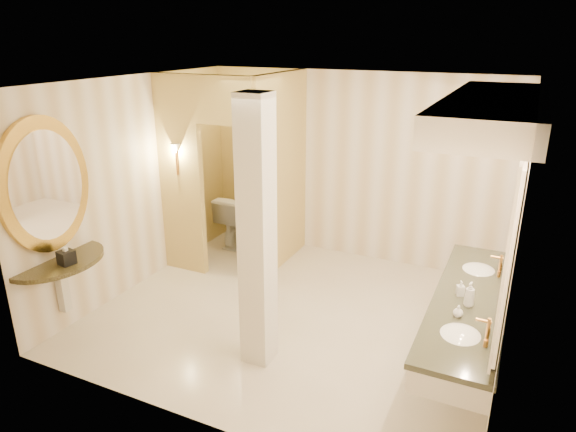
% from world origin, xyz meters
% --- Properties ---
extents(floor, '(4.50, 4.50, 0.00)m').
position_xyz_m(floor, '(0.00, 0.00, 0.00)').
color(floor, beige).
rests_on(floor, ground).
extents(ceiling, '(4.50, 4.50, 0.00)m').
position_xyz_m(ceiling, '(0.00, 0.00, 2.70)').
color(ceiling, white).
rests_on(ceiling, wall_back).
extents(wall_back, '(4.50, 0.02, 2.70)m').
position_xyz_m(wall_back, '(0.00, 2.00, 1.35)').
color(wall_back, white).
rests_on(wall_back, floor).
extents(wall_front, '(4.50, 0.02, 2.70)m').
position_xyz_m(wall_front, '(0.00, -2.00, 1.35)').
color(wall_front, white).
rests_on(wall_front, floor).
extents(wall_left, '(0.02, 4.00, 2.70)m').
position_xyz_m(wall_left, '(-2.25, 0.00, 1.35)').
color(wall_left, white).
rests_on(wall_left, floor).
extents(wall_right, '(0.02, 4.00, 2.70)m').
position_xyz_m(wall_right, '(2.25, 0.00, 1.35)').
color(wall_right, white).
rests_on(wall_right, floor).
extents(toilet_closet, '(1.50, 1.55, 2.70)m').
position_xyz_m(toilet_closet, '(-1.13, 0.96, 1.39)').
color(toilet_closet, '#EACF7A').
rests_on(toilet_closet, floor).
extents(wall_sconce, '(0.14, 0.14, 0.42)m').
position_xyz_m(wall_sconce, '(-1.93, 0.43, 1.73)').
color(wall_sconce, '#C4833E').
rests_on(wall_sconce, toilet_closet).
extents(vanity, '(0.75, 2.67, 2.09)m').
position_xyz_m(vanity, '(1.98, -0.40, 1.63)').
color(vanity, silver).
rests_on(vanity, floor).
extents(console_shelf, '(1.11, 1.11, 2.00)m').
position_xyz_m(console_shelf, '(-2.21, -1.40, 1.35)').
color(console_shelf, black).
rests_on(console_shelf, floor).
extents(pillar, '(0.29, 0.29, 2.70)m').
position_xyz_m(pillar, '(0.02, -0.94, 1.35)').
color(pillar, silver).
rests_on(pillar, floor).
extents(tissue_box, '(0.17, 0.17, 0.15)m').
position_xyz_m(tissue_box, '(-2.00, -1.45, 0.95)').
color(tissue_box, black).
rests_on(tissue_box, console_shelf).
extents(toilet, '(0.48, 0.81, 0.81)m').
position_xyz_m(toilet, '(-1.73, 1.62, 0.41)').
color(toilet, white).
rests_on(toilet, floor).
extents(soap_bottle_a, '(0.09, 0.09, 0.15)m').
position_xyz_m(soap_bottle_a, '(1.85, -0.39, 0.95)').
color(soap_bottle_a, beige).
rests_on(soap_bottle_a, vanity).
extents(soap_bottle_b, '(0.09, 0.09, 0.11)m').
position_xyz_m(soap_bottle_b, '(1.89, -0.80, 0.93)').
color(soap_bottle_b, silver).
rests_on(soap_bottle_b, vanity).
extents(soap_bottle_c, '(0.11, 0.11, 0.23)m').
position_xyz_m(soap_bottle_c, '(1.95, -0.57, 0.99)').
color(soap_bottle_c, '#C6B28C').
rests_on(soap_bottle_c, vanity).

